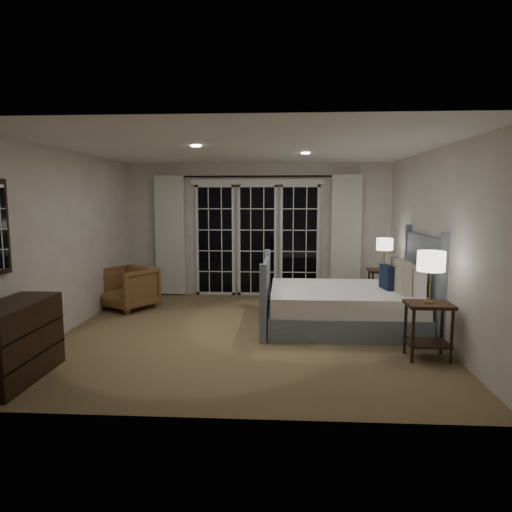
# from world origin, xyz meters

# --- Properties ---
(floor) EXTENTS (5.00, 5.00, 0.00)m
(floor) POSITION_xyz_m (0.00, 0.00, 0.00)
(floor) COLOR olive
(floor) RESTS_ON ground
(ceiling) EXTENTS (5.00, 5.00, 0.00)m
(ceiling) POSITION_xyz_m (0.00, 0.00, 2.50)
(ceiling) COLOR white
(ceiling) RESTS_ON wall_back
(wall_left) EXTENTS (0.02, 5.00, 2.50)m
(wall_left) POSITION_xyz_m (-2.50, 0.00, 1.25)
(wall_left) COLOR white
(wall_left) RESTS_ON floor
(wall_right) EXTENTS (0.02, 5.00, 2.50)m
(wall_right) POSITION_xyz_m (2.50, 0.00, 1.25)
(wall_right) COLOR white
(wall_right) RESTS_ON floor
(wall_back) EXTENTS (5.00, 0.02, 2.50)m
(wall_back) POSITION_xyz_m (0.00, 2.50, 1.25)
(wall_back) COLOR white
(wall_back) RESTS_ON floor
(wall_front) EXTENTS (5.00, 0.02, 2.50)m
(wall_front) POSITION_xyz_m (0.00, -2.50, 1.25)
(wall_front) COLOR white
(wall_front) RESTS_ON floor
(french_doors) EXTENTS (2.50, 0.04, 2.20)m
(french_doors) POSITION_xyz_m (0.00, 2.46, 1.09)
(french_doors) COLOR black
(french_doors) RESTS_ON wall_back
(curtain_rod) EXTENTS (3.50, 0.03, 0.03)m
(curtain_rod) POSITION_xyz_m (0.00, 2.40, 2.25)
(curtain_rod) COLOR black
(curtain_rod) RESTS_ON wall_back
(curtain_left) EXTENTS (0.55, 0.10, 2.25)m
(curtain_left) POSITION_xyz_m (-1.65, 2.38, 1.15)
(curtain_left) COLOR silver
(curtain_left) RESTS_ON curtain_rod
(curtain_right) EXTENTS (0.55, 0.10, 2.25)m
(curtain_right) POSITION_xyz_m (1.65, 2.38, 1.15)
(curtain_right) COLOR silver
(curtain_right) RESTS_ON curtain_rod
(downlight_a) EXTENTS (0.12, 0.12, 0.01)m
(downlight_a) POSITION_xyz_m (0.80, 0.60, 2.49)
(downlight_a) COLOR white
(downlight_a) RESTS_ON ceiling
(downlight_b) EXTENTS (0.12, 0.12, 0.01)m
(downlight_b) POSITION_xyz_m (-0.60, -0.40, 2.49)
(downlight_b) COLOR white
(downlight_b) RESTS_ON ceiling
(bed) EXTENTS (2.28, 1.64, 1.33)m
(bed) POSITION_xyz_m (1.41, 0.36, 0.33)
(bed) COLOR gray
(bed) RESTS_ON floor
(nightstand_left) EXTENTS (0.51, 0.40, 0.66)m
(nightstand_left) POSITION_xyz_m (2.16, -0.91, 0.43)
(nightstand_left) COLOR #322010
(nightstand_left) RESTS_ON floor
(nightstand_right) EXTENTS (0.51, 0.40, 0.66)m
(nightstand_right) POSITION_xyz_m (2.19, 1.58, 0.43)
(nightstand_right) COLOR #322010
(nightstand_right) RESTS_ON floor
(lamp_left) EXTENTS (0.31, 0.31, 0.60)m
(lamp_left) POSITION_xyz_m (2.16, -0.91, 1.13)
(lamp_left) COLOR #A88D43
(lamp_left) RESTS_ON nightstand_left
(lamp_right) EXTENTS (0.27, 0.27, 0.53)m
(lamp_right) POSITION_xyz_m (2.19, 1.58, 1.08)
(lamp_right) COLOR #A88D43
(lamp_right) RESTS_ON nightstand_right
(armchair) EXTENTS (1.05, 1.06, 0.71)m
(armchair) POSITION_xyz_m (-2.10, 1.24, 0.35)
(armchair) COLOR brown
(armchair) RESTS_ON floor
(dresser) EXTENTS (0.48, 1.13, 0.80)m
(dresser) POSITION_xyz_m (-2.23, -1.80, 0.40)
(dresser) COLOR #322010
(dresser) RESTS_ON floor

